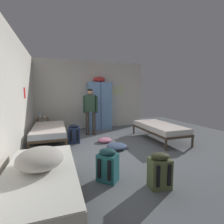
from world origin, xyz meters
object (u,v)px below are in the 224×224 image
backpack_navy (74,134)px  bedding_heap (40,158)px  bed_left_rear (49,130)px  bed_left_front (41,178)px  backpack_olive (159,171)px  person_traveler (90,107)px  backpack_teal (108,166)px  lotion_bottle (45,116)px  clothes_pile_pink (105,140)px  bed_right (159,128)px  clothes_pile_denim (117,146)px  water_bottle (40,115)px  locker_bank (99,105)px  shelf_unit (43,124)px

backpack_navy → bedding_heap: bearing=-105.0°
bed_left_rear → bed_left_front: same height
bed_left_rear → backpack_olive: backpack_olive is taller
person_traveler → bed_left_rear: bearing=-158.2°
bed_left_rear → backpack_teal: size_ratio=3.45×
bed_left_front → bedding_heap: 0.25m
lotion_bottle → person_traveler: bearing=-22.7°
clothes_pile_pink → backpack_navy: bearing=165.5°
bed_right → clothes_pile_denim: (-1.55, -0.39, -0.31)m
bed_right → bedding_heap: 3.85m
bed_right → water_bottle: water_bottle is taller
bedding_heap → backpack_teal: (1.00, 0.26, -0.36)m
person_traveler → clothes_pile_denim: 1.89m
locker_bank → backpack_teal: bearing=-102.2°
bed_left_rear → backpack_teal: 2.73m
water_bottle → backpack_teal: 4.00m
lotion_bottle → clothes_pile_denim: lotion_bottle is taller
water_bottle → clothes_pile_denim: water_bottle is taller
backpack_navy → clothes_pile_denim: 1.34m
shelf_unit → person_traveler: (1.57, -0.67, 0.61)m
backpack_teal → clothes_pile_pink: backpack_teal is taller
bed_left_rear → clothes_pile_pink: bearing=-15.7°
bedding_heap → backpack_teal: size_ratio=1.21×
bed_right → backpack_navy: backpack_navy is taller
person_traveler → backpack_teal: bearing=-96.0°
bed_right → person_traveler: bearing=146.9°
locker_bank → bed_left_front: 4.66m
backpack_teal → backpack_navy: same height
shelf_unit → bed_left_rear: size_ratio=0.30×
locker_bank → clothes_pile_denim: 2.64m
bed_left_front → backpack_navy: 2.74m
locker_bank → person_traveler: locker_bank is taller
bed_right → backpack_olive: size_ratio=3.45×
backpack_olive → person_traveler: bearing=96.1°
locker_bank → shelf_unit: bearing=-175.1°
backpack_olive → clothes_pile_denim: 1.88m
bed_left_rear → backpack_navy: 0.74m
locker_bank → bed_left_rear: 2.38m
locker_bank → clothes_pile_pink: size_ratio=5.05×
bedding_heap → locker_bank: bearing=66.1°
bed_right → backpack_navy: size_ratio=3.45×
bed_right → bedding_heap: bedding_heap is taller
backpack_olive → backpack_teal: bearing=148.1°
shelf_unit → clothes_pile_denim: (1.93, -2.30, -0.28)m
water_bottle → bed_right: bearing=-28.5°
water_bottle → clothes_pile_pink: water_bottle is taller
backpack_navy → clothes_pile_denim: bearing=-41.9°
bedding_heap → clothes_pile_denim: bedding_heap is taller
locker_bank → bedding_heap: locker_bank is taller
bed_left_rear → backpack_olive: (1.70, -2.97, -0.12)m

